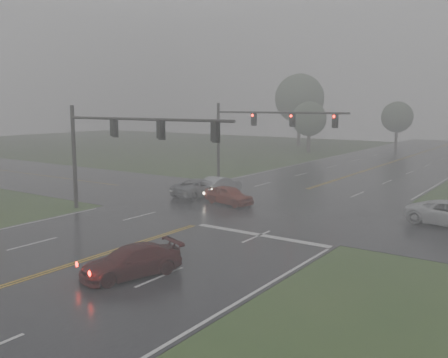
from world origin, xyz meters
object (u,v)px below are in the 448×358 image
Objects in this scene: sedan_silver at (220,194)px; signal_gantry_near at (116,138)px; sedan_maroon at (132,276)px; sedan_red at (229,204)px; car_grey at (200,196)px; signal_gantry_far at (255,127)px.

signal_gantry_near reaches higher than sedan_silver.
signal_gantry_near is at bearing 158.42° from sedan_maroon.
sedan_red is 9.73m from signal_gantry_near.
sedan_red is 0.94× the size of sedan_silver.
signal_gantry_near is (-0.93, -10.48, 5.13)m from sedan_silver.
sedan_silver is at bearing 54.10° from sedan_red.
sedan_silver is 0.84× the size of car_grey.
car_grey is at bearing 87.61° from signal_gantry_near.
signal_gantry_far is (-0.05, 17.55, 0.12)m from signal_gantry_near.
signal_gantry_near is at bearing 94.57° from car_grey.
car_grey is at bearing -87.41° from signal_gantry_far.
car_grey is at bearing 137.52° from sedan_maroon.
signal_gantry_near reaches higher than sedan_red.
car_grey is 10.40m from signal_gantry_far.
sedan_red is 0.79× the size of car_grey.
car_grey reaches higher than sedan_red.
car_grey is (-8.97, 16.59, 0.00)m from sedan_maroon.
sedan_silver is 1.99m from car_grey.
sedan_maroon is 0.33× the size of signal_gantry_far.
sedan_silver is at bearing 133.53° from sedan_maroon.
signal_gantry_far reaches higher than sedan_red.
signal_gantry_far is at bearing -80.45° from car_grey.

